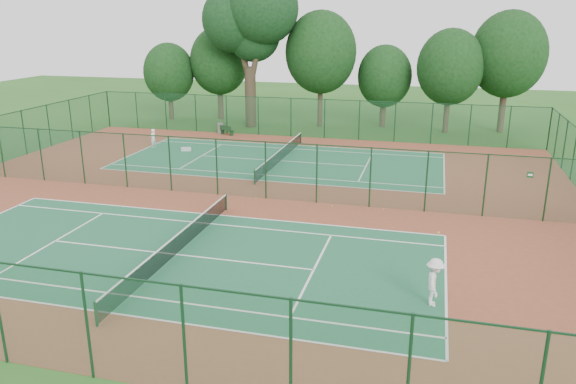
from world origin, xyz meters
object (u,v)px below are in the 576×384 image
Objects in this scene: kit_bag at (186,149)px; big_tree at (251,19)px; bench at (226,130)px; player_far at (153,138)px; trash_bin at (220,128)px; player_near at (435,282)px.

big_tree reaches higher than kit_bag.
bench is 10.83m from big_tree.
big_tree is (4.96, 11.15, 9.39)m from player_far.
kit_bag is (3.09, -0.39, -0.64)m from player_far.
trash_bin is 1.28× the size of kit_bag.
player_near reaches higher than trash_bin.
bench is 0.10× the size of big_tree.
trash_bin is at bearing 169.18° from player_far.
player_near is 34.52m from trash_bin.
player_far is at bearing 43.25° from player_near.
kit_bag is 15.41m from big_tree.
player_near reaches higher than bench.
big_tree is (0.99, 4.67, 9.73)m from bench.
trash_bin is 0.07× the size of big_tree.
big_tree reaches higher than player_near.
kit_bag is at bearing -99.22° from big_tree.
player_near is 2.33× the size of kit_bag.
trash_bin is (3.19, 6.98, -0.28)m from player_far.
player_near is at bearing -55.45° from trash_bin.
bench is (0.78, -0.50, -0.06)m from trash_bin.
bench is at bearing -101.93° from big_tree.
player_far is 1.06× the size of bench.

